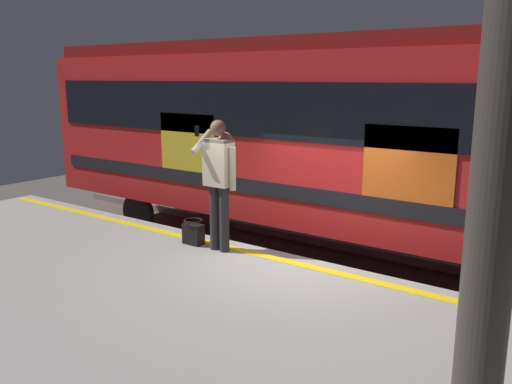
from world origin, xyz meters
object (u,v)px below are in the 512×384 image
object	(u,v)px
passenger	(219,174)
handbag	(193,233)
station_column	(495,199)
train_carriage	(327,129)

from	to	relation	value
passenger	handbag	bearing A→B (deg)	2.45
handbag	passenger	bearing A→B (deg)	-177.55
handbag	station_column	bearing A→B (deg)	154.84
train_carriage	handbag	xyz separation A→B (m)	(0.67, 2.85, -1.36)
passenger	handbag	distance (m)	1.07
handbag	station_column	xyz separation A→B (m)	(-4.55, 2.14, 1.54)
train_carriage	station_column	xyz separation A→B (m)	(-3.88, 4.98, 0.17)
train_carriage	station_column	world-z (taller)	station_column
passenger	handbag	size ratio (longest dim) A/B	4.98
train_carriage	passenger	bearing A→B (deg)	86.66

